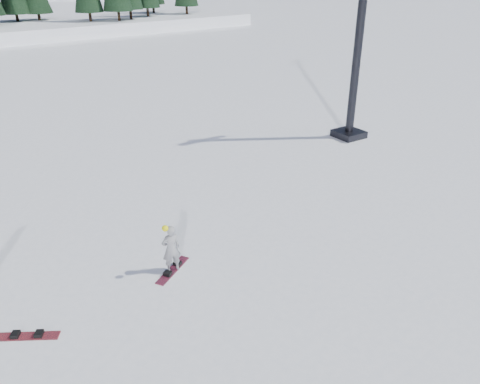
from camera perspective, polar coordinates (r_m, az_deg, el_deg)
name	(u,v)px	position (r m, az deg, el deg)	size (l,w,h in m)	color
ground	(81,322)	(12.85, -18.81, -14.73)	(420.00, 420.00, 0.00)	white
lift_tower	(356,65)	(24.30, 13.96, 14.81)	(2.52, 1.48, 9.10)	black
snowboarder_woman	(171,248)	(13.63, -8.42, -6.82)	(0.60, 0.44, 1.65)	#A0A0A5
snowboard_woman	(173,270)	(14.06, -8.21, -9.40)	(1.50, 0.28, 0.03)	maroon
snowboard_loose_b	(28,336)	(12.87, -24.46, -15.71)	(1.50, 0.28, 0.03)	maroon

